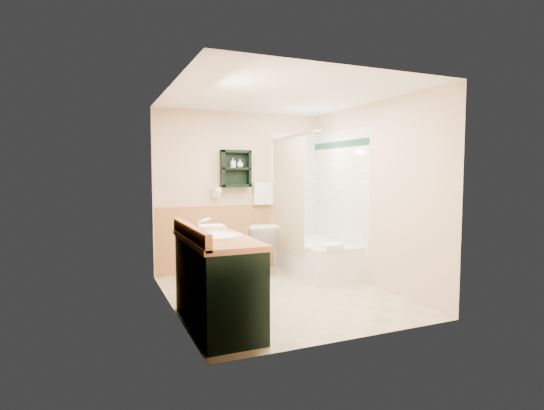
% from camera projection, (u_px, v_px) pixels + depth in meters
% --- Properties ---
extents(floor, '(3.00, 3.00, 0.00)m').
position_uv_depth(floor, '(281.00, 295.00, 5.16)').
color(floor, '#C0AE8C').
rests_on(floor, ground).
extents(back_wall, '(2.60, 0.04, 2.40)m').
position_uv_depth(back_wall, '(240.00, 192.00, 6.46)').
color(back_wall, beige).
rests_on(back_wall, ground).
extents(left_wall, '(0.04, 3.00, 2.40)m').
position_uv_depth(left_wall, '(169.00, 200.00, 4.55)').
color(left_wall, beige).
rests_on(left_wall, ground).
extents(right_wall, '(0.04, 3.00, 2.40)m').
position_uv_depth(right_wall, '(372.00, 195.00, 5.59)').
color(right_wall, beige).
rests_on(right_wall, ground).
extents(ceiling, '(2.60, 3.00, 0.04)m').
position_uv_depth(ceiling, '(281.00, 93.00, 4.98)').
color(ceiling, white).
rests_on(ceiling, back_wall).
extents(wainscot_left, '(2.98, 2.98, 1.00)m').
position_uv_depth(wainscot_left, '(174.00, 264.00, 4.62)').
color(wainscot_left, tan).
rests_on(wainscot_left, left_wall).
extents(wainscot_back, '(2.58, 2.58, 1.00)m').
position_uv_depth(wainscot_back, '(241.00, 237.00, 6.49)').
color(wainscot_back, tan).
rests_on(wainscot_back, back_wall).
extents(mirror_frame, '(1.30, 1.30, 1.00)m').
position_uv_depth(mirror_frame, '(184.00, 171.00, 4.05)').
color(mirror_frame, brown).
rests_on(mirror_frame, left_wall).
extents(mirror_glass, '(1.20, 1.20, 0.90)m').
position_uv_depth(mirror_glass, '(184.00, 171.00, 4.05)').
color(mirror_glass, white).
rests_on(mirror_glass, left_wall).
extents(tile_right, '(1.50, 1.50, 2.10)m').
position_uv_depth(tile_right, '(339.00, 202.00, 6.27)').
color(tile_right, white).
rests_on(tile_right, right_wall).
extents(tile_back, '(0.95, 0.95, 2.10)m').
position_uv_depth(tile_back, '(301.00, 200.00, 6.84)').
color(tile_back, white).
rests_on(tile_back, back_wall).
extents(tile_accent, '(1.50, 1.50, 0.10)m').
position_uv_depth(tile_accent, '(339.00, 145.00, 6.20)').
color(tile_accent, '#13422E').
rests_on(tile_accent, right_wall).
extents(wall_shelf, '(0.45, 0.15, 0.55)m').
position_uv_depth(wall_shelf, '(236.00, 169.00, 6.29)').
color(wall_shelf, black).
rests_on(wall_shelf, back_wall).
extents(hair_dryer, '(0.10, 0.24, 0.18)m').
position_uv_depth(hair_dryer, '(216.00, 192.00, 6.23)').
color(hair_dryer, white).
rests_on(hair_dryer, back_wall).
extents(towel_bar, '(0.40, 0.06, 0.40)m').
position_uv_depth(towel_bar, '(263.00, 182.00, 6.53)').
color(towel_bar, white).
rests_on(towel_bar, back_wall).
extents(curtain_rod, '(0.03, 1.60, 0.03)m').
position_uv_depth(curtain_rod, '(293.00, 136.00, 5.91)').
color(curtain_rod, silver).
rests_on(curtain_rod, back_wall).
extents(shower_curtain, '(1.05, 1.05, 1.70)m').
position_uv_depth(shower_curtain, '(288.00, 196.00, 6.13)').
color(shower_curtain, beige).
rests_on(shower_curtain, curtain_rod).
extents(vanity, '(0.59, 1.38, 0.88)m').
position_uv_depth(vanity, '(217.00, 281.00, 4.10)').
color(vanity, black).
rests_on(vanity, ground).
extents(bathtub, '(0.73, 1.50, 0.48)m').
position_uv_depth(bathtub, '(315.00, 257.00, 6.26)').
color(bathtub, white).
rests_on(bathtub, ground).
extents(toilet, '(0.52, 0.81, 0.75)m').
position_uv_depth(toilet, '(259.00, 249.00, 6.22)').
color(toilet, white).
rests_on(toilet, ground).
extents(counter_towel, '(0.28, 0.22, 0.04)m').
position_uv_depth(counter_towel, '(211.00, 227.00, 4.64)').
color(counter_towel, white).
rests_on(counter_towel, vanity).
extents(vanity_book, '(0.16, 0.05, 0.21)m').
position_uv_depth(vanity_book, '(187.00, 221.00, 4.50)').
color(vanity_book, black).
rests_on(vanity_book, vanity).
extents(tub_towel, '(0.27, 0.22, 0.07)m').
position_uv_depth(tub_towel, '(331.00, 246.00, 5.59)').
color(tub_towel, white).
rests_on(tub_towel, bathtub).
extents(soap_bottle_a, '(0.09, 0.15, 0.07)m').
position_uv_depth(soap_bottle_a, '(233.00, 165.00, 6.27)').
color(soap_bottle_a, white).
rests_on(soap_bottle_a, wall_shelf).
extents(soap_bottle_b, '(0.10, 0.13, 0.10)m').
position_uv_depth(soap_bottle_b, '(240.00, 164.00, 6.31)').
color(soap_bottle_b, white).
rests_on(soap_bottle_b, wall_shelf).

